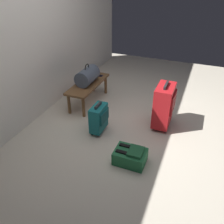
{
  "coord_description": "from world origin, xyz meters",
  "views": [
    {
      "loc": [
        -2.71,
        -0.76,
        2.09
      ],
      "look_at": [
        0.06,
        0.36,
        0.25
      ],
      "focal_mm": 38.66,
      "sensor_mm": 36.0,
      "label": 1
    }
  ],
  "objects_px": {
    "suitcase_small_teal": "(99,118)",
    "suitcase_upright_red": "(164,105)",
    "backpack_green": "(130,156)",
    "cell_phone": "(99,75)",
    "duffel_bag_slate": "(87,76)",
    "bench": "(88,86)"
  },
  "relations": [
    {
      "from": "suitcase_small_teal",
      "to": "suitcase_upright_red",
      "type": "bearing_deg",
      "value": -58.47
    },
    {
      "from": "suitcase_small_teal",
      "to": "backpack_green",
      "type": "distance_m",
      "value": 0.77
    },
    {
      "from": "cell_phone",
      "to": "suitcase_small_teal",
      "type": "distance_m",
      "value": 1.2
    },
    {
      "from": "cell_phone",
      "to": "suitcase_upright_red",
      "type": "xyz_separation_m",
      "value": [
        -0.58,
        -1.3,
        -0.03
      ]
    },
    {
      "from": "suitcase_upright_red",
      "to": "backpack_green",
      "type": "height_order",
      "value": "suitcase_upright_red"
    },
    {
      "from": "duffel_bag_slate",
      "to": "cell_phone",
      "type": "height_order",
      "value": "duffel_bag_slate"
    },
    {
      "from": "suitcase_upright_red",
      "to": "backpack_green",
      "type": "xyz_separation_m",
      "value": [
        -0.93,
        0.19,
        -0.26
      ]
    },
    {
      "from": "suitcase_small_teal",
      "to": "backpack_green",
      "type": "relative_size",
      "value": 1.21
    },
    {
      "from": "bench",
      "to": "backpack_green",
      "type": "xyz_separation_m",
      "value": [
        -1.16,
        -1.15,
        -0.22
      ]
    },
    {
      "from": "bench",
      "to": "backpack_green",
      "type": "distance_m",
      "value": 1.65
    },
    {
      "from": "cell_phone",
      "to": "suitcase_upright_red",
      "type": "height_order",
      "value": "suitcase_upright_red"
    },
    {
      "from": "bench",
      "to": "backpack_green",
      "type": "relative_size",
      "value": 2.63
    },
    {
      "from": "duffel_bag_slate",
      "to": "suitcase_small_teal",
      "type": "relative_size",
      "value": 0.96
    },
    {
      "from": "duffel_bag_slate",
      "to": "suitcase_upright_red",
      "type": "relative_size",
      "value": 0.64
    },
    {
      "from": "duffel_bag_slate",
      "to": "cell_phone",
      "type": "xyz_separation_m",
      "value": [
        0.36,
        -0.03,
        -0.13
      ]
    },
    {
      "from": "duffel_bag_slate",
      "to": "backpack_green",
      "type": "xyz_separation_m",
      "value": [
        -1.15,
        -1.15,
        -0.41
      ]
    },
    {
      "from": "suitcase_upright_red",
      "to": "backpack_green",
      "type": "bearing_deg",
      "value": 168.47
    },
    {
      "from": "suitcase_upright_red",
      "to": "suitcase_small_teal",
      "type": "height_order",
      "value": "suitcase_upright_red"
    },
    {
      "from": "duffel_bag_slate",
      "to": "backpack_green",
      "type": "bearing_deg",
      "value": -135.1
    },
    {
      "from": "duffel_bag_slate",
      "to": "suitcase_upright_red",
      "type": "xyz_separation_m",
      "value": [
        -0.22,
        -1.33,
        -0.15
      ]
    },
    {
      "from": "backpack_green",
      "to": "suitcase_upright_red",
      "type": "bearing_deg",
      "value": -11.53
    },
    {
      "from": "duffel_bag_slate",
      "to": "cell_phone",
      "type": "distance_m",
      "value": 0.39
    }
  ]
}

